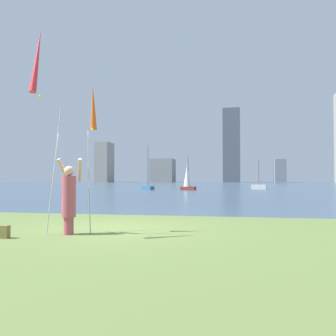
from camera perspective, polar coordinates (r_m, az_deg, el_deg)
The scene contains 12 objects.
ground at distance 60.24m, azimuth 7.38°, elevation -2.94°, with size 120.00×138.00×0.12m.
person at distance 8.91m, azimuth -15.68°, elevation -4.50°, with size 0.68×0.50×1.84m.
kite_flag_left at distance 8.90m, azimuth -20.27°, elevation 15.27°, with size 0.16×1.43×4.80m.
kite_flag_right at distance 9.18m, azimuth -12.00°, elevation 9.01°, with size 0.16×0.46×3.71m.
bag at distance 8.93m, azimuth -24.94°, elevation -9.32°, with size 0.23×0.14×0.29m.
sailboat_0 at distance 39.70m, azimuth 3.15°, elevation -1.75°, with size 1.77×1.14×3.74m.
sailboat_2 at distance 44.27m, azimuth 14.44°, elevation -2.94°, with size 1.86×1.19×3.46m.
sailboat_3 at distance 41.05m, azimuth -3.27°, elevation -3.07°, with size 1.84×1.94×5.10m.
skyline_tower_0 at distance 115.52m, azimuth -10.22°, elevation 0.90°, with size 4.26×6.97×12.69m.
skyline_tower_1 at distance 112.18m, azimuth -0.84°, elevation -0.42°, with size 7.16×7.48×7.33m.
skyline_tower_2 at distance 113.64m, azimuth 10.18°, elevation 3.60°, with size 5.34×5.00×23.21m.
skyline_tower_3 at distance 113.10m, azimuth 17.59°, elevation -0.44°, with size 3.35×4.45×7.00m.
Camera 1 is at (3.14, -9.19, 1.37)m, focal length 37.79 mm.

